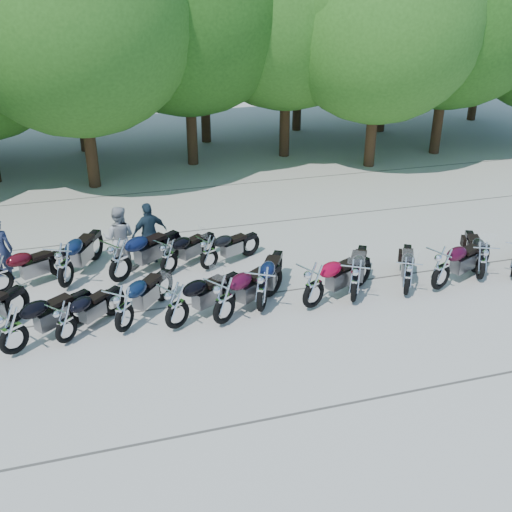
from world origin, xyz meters
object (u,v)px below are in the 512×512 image
object	(u,v)px
motorcycle_1	(12,329)
motorcycle_16	(169,255)
motorcycle_6	(262,288)
motorcycle_4	(177,305)
motorcycle_14	(64,264)
motorcycle_3	(123,308)
rider_2	(150,233)
motorcycle_17	(209,252)
motorcycle_5	(224,299)
motorcycle_7	(314,285)
rider_0	(0,250)
rider_1	(119,238)
motorcycle_2	(65,321)
motorcycle_9	(408,275)
motorcycle_8	(355,280)
motorcycle_10	(442,267)
motorcycle_11	(482,260)
motorcycle_15	(119,259)

from	to	relation	value
motorcycle_1	motorcycle_16	world-z (taller)	motorcycle_1
motorcycle_6	motorcycle_16	xyz separation A→B (m)	(-1.84, 2.53, -0.08)
motorcycle_4	motorcycle_14	bearing A→B (deg)	10.69
motorcycle_3	motorcycle_4	size ratio (longest dim) A/B	0.98
motorcycle_16	rider_2	world-z (taller)	rider_2
motorcycle_16	motorcycle_17	xyz separation A→B (m)	(1.08, -0.03, -0.02)
motorcycle_5	motorcycle_7	size ratio (longest dim) A/B	1.02
motorcycle_5	rider_0	world-z (taller)	rider_0
motorcycle_7	motorcycle_14	distance (m)	6.30
motorcycle_17	rider_1	xyz separation A→B (m)	(-2.28, 0.85, 0.32)
motorcycle_2	motorcycle_4	xyz separation A→B (m)	(2.41, -0.10, 0.08)
motorcycle_2	rider_0	distance (m)	3.95
motorcycle_17	motorcycle_5	bearing A→B (deg)	149.51
motorcycle_3	motorcycle_9	distance (m)	6.92
motorcycle_8	motorcycle_10	distance (m)	2.35
motorcycle_2	rider_1	distance (m)	3.76
motorcycle_14	motorcycle_16	distance (m)	2.64
motorcycle_11	rider_1	bearing A→B (deg)	2.32
motorcycle_3	motorcycle_5	size ratio (longest dim) A/B	0.94
motorcycle_17	motorcycle_1	bearing A→B (deg)	94.48
motorcycle_7	motorcycle_15	bearing A→B (deg)	33.04
motorcycle_6	motorcycle_8	distance (m)	2.31
motorcycle_5	motorcycle_16	distance (m)	2.96
motorcycle_7	motorcycle_8	world-z (taller)	motorcycle_7
motorcycle_8	motorcycle_7	bearing A→B (deg)	31.63
rider_1	motorcycle_3	bearing A→B (deg)	103.66
motorcycle_1	motorcycle_2	size ratio (longest dim) A/B	1.15
motorcycle_2	rider_2	size ratio (longest dim) A/B	1.16
motorcycle_15	motorcycle_6	bearing A→B (deg)	-163.50
motorcycle_14	motorcycle_10	bearing A→B (deg)	-170.66
motorcycle_2	motorcycle_17	distance (m)	4.54
motorcycle_2	motorcycle_8	xyz separation A→B (m)	(6.77, -0.07, 0.07)
motorcycle_6	motorcycle_16	world-z (taller)	motorcycle_6
motorcycle_10	motorcycle_16	distance (m)	7.05
motorcycle_17	rider_2	bearing A→B (deg)	30.84
motorcycle_4	motorcycle_7	bearing A→B (deg)	-120.78
motorcycle_10	rider_1	bearing A→B (deg)	42.16
motorcycle_6	motorcycle_14	size ratio (longest dim) A/B	0.95
motorcycle_9	rider_2	xyz separation A→B (m)	(-5.91, 3.68, 0.29)
rider_0	motorcycle_6	bearing A→B (deg)	162.56
motorcycle_3	motorcycle_11	xyz separation A→B (m)	(9.19, 0.02, -0.04)
motorcycle_4	motorcycle_10	world-z (taller)	motorcycle_10
motorcycle_5	rider_0	bearing A→B (deg)	17.58
motorcycle_14	rider_1	distance (m)	1.69
motorcycle_7	motorcycle_17	world-z (taller)	motorcycle_7
motorcycle_1	motorcycle_15	xyz separation A→B (m)	(2.40, 2.66, 0.04)
motorcycle_1	motorcycle_5	size ratio (longest dim) A/B	0.96
motorcycle_1	motorcycle_9	distance (m)	9.22
motorcycle_11	motorcycle_14	distance (m)	10.74
motorcycle_16	motorcycle_6	bearing A→B (deg)	-179.98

